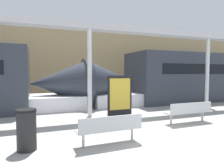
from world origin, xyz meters
TOP-DOWN VIEW (x-y plane):
  - ground_plane at (0.00, 0.00)m, footprint 60.00×60.00m
  - station_wall at (0.00, 10.34)m, footprint 56.00×0.20m
  - train_left at (7.54, 6.39)m, footprint 16.63×2.93m
  - bench_near at (-1.51, 0.41)m, footprint 1.74×0.49m
  - bench_far at (1.99, 1.46)m, footprint 1.85×0.46m
  - trash_bin at (-3.52, 0.82)m, footprint 0.48×0.48m
  - poster_board at (0.06, 3.45)m, footprint 1.10×0.07m
  - support_column_near at (-1.14, 3.91)m, footprint 0.20×0.20m
  - support_column_far at (5.40, 3.91)m, footprint 0.20×0.20m
  - canopy_beam at (-1.14, 3.91)m, footprint 28.00×0.60m

SIDE VIEW (x-z plane):
  - ground_plane at x=0.00m, z-range 0.00..0.00m
  - bench_near at x=-1.51m, z-range 0.08..0.87m
  - bench_far at x=1.99m, z-range 0.08..0.87m
  - trash_bin at x=-3.52m, z-range 0.00..1.01m
  - poster_board at x=0.06m, z-range 0.01..1.77m
  - train_left at x=7.54m, z-range -0.10..3.10m
  - support_column_near at x=-1.14m, z-range 0.00..3.67m
  - support_column_far at x=5.40m, z-range 0.00..3.67m
  - station_wall at x=0.00m, z-range 0.00..5.00m
  - canopy_beam at x=-1.14m, z-range 3.67..3.95m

